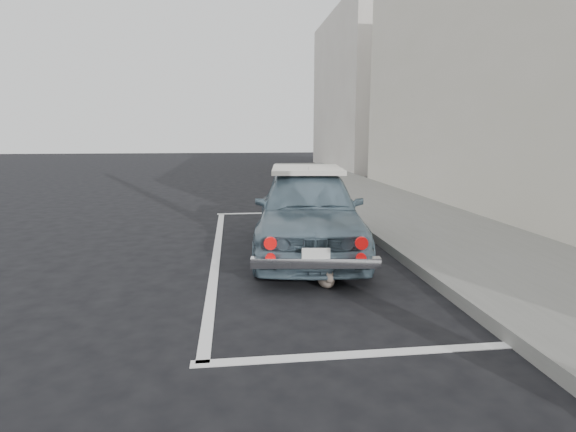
{
  "coord_description": "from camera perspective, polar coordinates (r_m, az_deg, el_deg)",
  "views": [
    {
      "loc": [
        -0.62,
        -3.97,
        1.88
      ],
      "look_at": [
        0.13,
        2.06,
        0.75
      ],
      "focal_mm": 28.0,
      "sensor_mm": 36.0,
      "label": 1
    }
  ],
  "objects": [
    {
      "name": "retro_coupe",
      "position": [
        7.13,
        2.52,
        0.88
      ],
      "size": [
        2.06,
        4.15,
        1.36
      ],
      "rotation": [
        0.0,
        0.0,
        -0.12
      ],
      "color": "slate",
      "rests_on": "ground"
    },
    {
      "name": "pline_rear",
      "position": [
        4.1,
        10.03,
        -16.84
      ],
      "size": [
        3.0,
        0.12,
        0.01
      ],
      "primitive_type": "cube",
      "color": "silver",
      "rests_on": "ground"
    },
    {
      "name": "building_far",
      "position": [
        25.06,
        9.5,
        15.23
      ],
      "size": [
        3.5,
        10.0,
        8.0
      ],
      "primitive_type": "cube",
      "color": "beige",
      "rests_on": "ground"
    },
    {
      "name": "pline_front",
      "position": [
        10.7,
        -0.91,
        0.42
      ],
      "size": [
        3.0,
        0.12,
        0.01
      ],
      "primitive_type": "cube",
      "color": "silver",
      "rests_on": "ground"
    },
    {
      "name": "pline_side",
      "position": [
        7.23,
        -9.05,
        -4.65
      ],
      "size": [
        0.12,
        7.0,
        0.01
      ],
      "primitive_type": "cube",
      "color": "silver",
      "rests_on": "ground"
    },
    {
      "name": "ground",
      "position": [
        4.44,
        1.68,
        -14.52
      ],
      "size": [
        80.0,
        80.0,
        0.0
      ],
      "primitive_type": "plane",
      "color": "black",
      "rests_on": "ground"
    },
    {
      "name": "sidewalk",
      "position": [
        7.31,
        24.81,
        -4.75
      ],
      "size": [
        2.8,
        40.0,
        0.15
      ],
      "primitive_type": "cube",
      "color": "slate",
      "rests_on": "ground"
    },
    {
      "name": "cat",
      "position": [
        5.58,
        4.92,
        -7.99
      ],
      "size": [
        0.24,
        0.45,
        0.24
      ],
      "rotation": [
        0.0,
        0.0,
        0.13
      ],
      "color": "#746558",
      "rests_on": "ground"
    }
  ]
}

